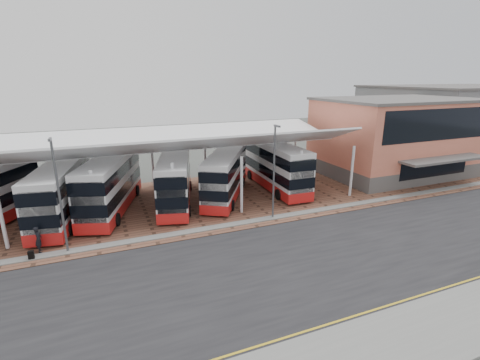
{
  "coord_description": "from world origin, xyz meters",
  "views": [
    {
      "loc": [
        -11.15,
        -18.36,
        11.77
      ],
      "look_at": [
        -0.33,
        8.04,
        3.23
      ],
      "focal_mm": 26.0,
      "sensor_mm": 36.0,
      "label": 1
    }
  ],
  "objects_px": {
    "terminal": "(396,136)",
    "bus_4": "(226,175)",
    "bus_1": "(62,192)",
    "pedestrian": "(38,239)",
    "bus_2": "(111,184)",
    "bus_3": "(175,180)",
    "bus_5": "(275,166)"
  },
  "relations": [
    {
      "from": "terminal",
      "to": "bus_4",
      "type": "distance_m",
      "value": 23.04
    },
    {
      "from": "bus_1",
      "to": "pedestrian",
      "type": "height_order",
      "value": "bus_1"
    },
    {
      "from": "bus_1",
      "to": "bus_2",
      "type": "distance_m",
      "value": 4.0
    },
    {
      "from": "terminal",
      "to": "bus_3",
      "type": "height_order",
      "value": "terminal"
    },
    {
      "from": "bus_3",
      "to": "bus_1",
      "type": "bearing_deg",
      "value": -163.92
    },
    {
      "from": "pedestrian",
      "to": "bus_1",
      "type": "bearing_deg",
      "value": -15.3
    },
    {
      "from": "bus_2",
      "to": "bus_3",
      "type": "bearing_deg",
      "value": 13.3
    },
    {
      "from": "bus_4",
      "to": "pedestrian",
      "type": "height_order",
      "value": "bus_4"
    },
    {
      "from": "terminal",
      "to": "bus_2",
      "type": "height_order",
      "value": "terminal"
    },
    {
      "from": "bus_2",
      "to": "bus_3",
      "type": "distance_m",
      "value": 5.74
    },
    {
      "from": "bus_1",
      "to": "bus_2",
      "type": "height_order",
      "value": "bus_2"
    },
    {
      "from": "terminal",
      "to": "pedestrian",
      "type": "distance_m",
      "value": 39.55
    },
    {
      "from": "bus_3",
      "to": "bus_4",
      "type": "distance_m",
      "value": 5.0
    },
    {
      "from": "bus_2",
      "to": "bus_5",
      "type": "distance_m",
      "value": 16.74
    },
    {
      "from": "bus_3",
      "to": "terminal",
      "type": "bearing_deg",
      "value": 16.88
    },
    {
      "from": "pedestrian",
      "to": "bus_3",
      "type": "bearing_deg",
      "value": -64.61
    },
    {
      "from": "bus_4",
      "to": "pedestrian",
      "type": "bearing_deg",
      "value": -128.91
    },
    {
      "from": "bus_1",
      "to": "bus_2",
      "type": "bearing_deg",
      "value": 19.59
    },
    {
      "from": "bus_4",
      "to": "pedestrian",
      "type": "distance_m",
      "value": 16.98
    },
    {
      "from": "terminal",
      "to": "bus_4",
      "type": "height_order",
      "value": "terminal"
    },
    {
      "from": "bus_1",
      "to": "pedestrian",
      "type": "xyz_separation_m",
      "value": [
        -1.2,
        -5.94,
        -1.41
      ]
    },
    {
      "from": "bus_4",
      "to": "bus_2",
      "type": "bearing_deg",
      "value": -152.9
    },
    {
      "from": "bus_1",
      "to": "bus_4",
      "type": "height_order",
      "value": "bus_1"
    },
    {
      "from": "bus_2",
      "to": "bus_5",
      "type": "bearing_deg",
      "value": 19.12
    },
    {
      "from": "pedestrian",
      "to": "terminal",
      "type": "bearing_deg",
      "value": -83.73
    },
    {
      "from": "terminal",
      "to": "bus_1",
      "type": "distance_m",
      "value": 37.65
    },
    {
      "from": "terminal",
      "to": "pedestrian",
      "type": "xyz_separation_m",
      "value": [
        -38.77,
        -6.92,
        -3.66
      ]
    },
    {
      "from": "bus_1",
      "to": "bus_5",
      "type": "bearing_deg",
      "value": 13.03
    },
    {
      "from": "pedestrian",
      "to": "bus_4",
      "type": "bearing_deg",
      "value": -73.48
    },
    {
      "from": "terminal",
      "to": "bus_2",
      "type": "distance_m",
      "value": 33.69
    },
    {
      "from": "bus_1",
      "to": "bus_3",
      "type": "bearing_deg",
      "value": 11.37
    },
    {
      "from": "terminal",
      "to": "bus_3",
      "type": "bearing_deg",
      "value": -178.3
    }
  ]
}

